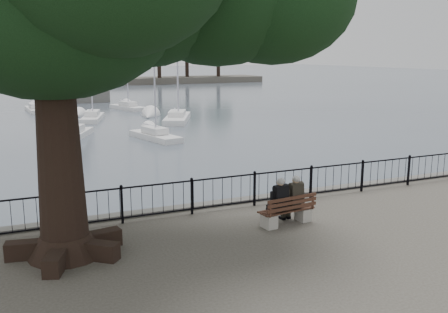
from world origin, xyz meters
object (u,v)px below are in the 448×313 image
lion_monument (77,81)px  bench (287,214)px  person_right (293,200)px  person_left (277,203)px

lion_monument → bench: bearing=-91.1°
bench → person_right: size_ratio=1.23×
bench → lion_monument: 49.31m
bench → person_left: bearing=168.1°
bench → lion_monument: bearing=88.9°
person_left → lion_monument: (1.23, 49.23, 0.70)m
person_right → lion_monument: bearing=89.2°
bench → person_left: person_left is taller
person_right → lion_monument: size_ratio=0.15×
person_right → lion_monument: lion_monument is taller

